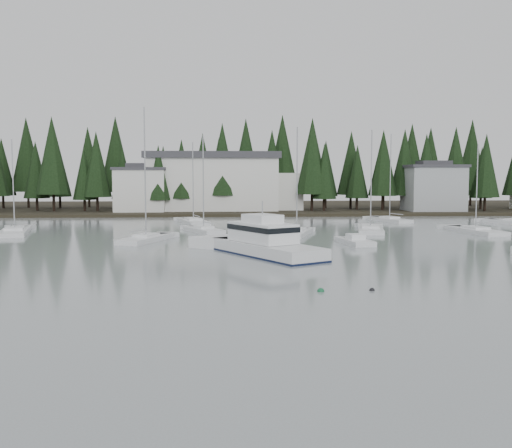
{
  "coord_description": "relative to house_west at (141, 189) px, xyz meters",
  "views": [
    {
      "loc": [
        -3.11,
        -26.0,
        6.72
      ],
      "look_at": [
        -0.12,
        25.24,
        2.5
      ],
      "focal_mm": 40.0,
      "sensor_mm": 36.0,
      "label": 1
    }
  ],
  "objects": [
    {
      "name": "ground",
      "position": [
        18.0,
        -79.0,
        -4.65
      ],
      "size": [
        260.0,
        260.0,
        0.0
      ],
      "primitive_type": "plane",
      "color": "gray",
      "rests_on": "ground"
    },
    {
      "name": "far_shore_land",
      "position": [
        18.0,
        18.0,
        -4.65
      ],
      "size": [
        240.0,
        54.0,
        1.0
      ],
      "primitive_type": "cube",
      "color": "black",
      "rests_on": "ground"
    },
    {
      "name": "conifer_treeline",
      "position": [
        18.0,
        7.0,
        -4.65
      ],
      "size": [
        200.0,
        22.0,
        20.0
      ],
      "primitive_type": null,
      "color": "black",
      "rests_on": "ground"
    },
    {
      "name": "house_west",
      "position": [
        0.0,
        0.0,
        0.0
      ],
      "size": [
        9.54,
        7.42,
        8.75
      ],
      "color": "silver",
      "rests_on": "ground"
    },
    {
      "name": "house_east_a",
      "position": [
        54.0,
        -1.0,
        0.25
      ],
      "size": [
        10.6,
        8.48,
        9.25
      ],
      "color": "#999EA0",
      "rests_on": "ground"
    },
    {
      "name": "harbor_inn",
      "position": [
        15.04,
        3.34,
        1.12
      ],
      "size": [
        29.5,
        11.5,
        10.9
      ],
      "color": "silver",
      "rests_on": "ground"
    },
    {
      "name": "cabin_cruiser_center",
      "position": [
        18.52,
        -56.2,
        -3.84
      ],
      "size": [
        9.67,
        12.9,
        5.42
      ],
      "rotation": [
        0.0,
        0.0,
        2.09
      ],
      "color": "silver",
      "rests_on": "ground"
    },
    {
      "name": "sailboat_1",
      "position": [
        12.52,
        -35.11,
        -4.58
      ],
      "size": [
        5.49,
        8.31,
        12.35
      ],
      "rotation": [
        0.0,
        0.0,
        1.99
      ],
      "color": "silver",
      "rests_on": "ground"
    },
    {
      "name": "sailboat_2",
      "position": [
        10.58,
        -21.59,
        -4.6
      ],
      "size": [
        5.43,
        10.35,
        12.37
      ],
      "rotation": [
        0.0,
        0.0,
        1.85
      ],
      "color": "silver",
      "rests_on": "ground"
    },
    {
      "name": "sailboat_3",
      "position": [
        40.25,
        -19.84,
        -4.57
      ],
      "size": [
        5.08,
        8.96,
        13.79
      ],
      "rotation": [
        0.0,
        0.0,
        1.88
      ],
      "color": "silver",
      "rests_on": "ground"
    },
    {
      "name": "sailboat_6",
      "position": [
        23.48,
        -39.32,
        -4.58
      ],
      "size": [
        5.11,
        9.18,
        13.02
      ],
      "rotation": [
        0.0,
        0.0,
        1.26
      ],
      "color": "silver",
      "rests_on": "ground"
    },
    {
      "name": "sailboat_7",
      "position": [
        45.55,
        -37.79,
        -4.6
      ],
      "size": [
        4.1,
        10.1,
        11.2
      ],
      "rotation": [
        0.0,
        0.0,
        1.7
      ],
      "color": "silver",
      "rests_on": "ground"
    },
    {
      "name": "sailboat_8",
      "position": [
        33.2,
        -35.48,
        -4.59
      ],
      "size": [
        5.07,
        10.3,
        13.06
      ],
      "rotation": [
        0.0,
        0.0,
        1.35
      ],
      "color": "silver",
      "rests_on": "ground"
    },
    {
      "name": "sailboat_9",
      "position": [
        -9.96,
        -35.7,
        -4.6
      ],
      "size": [
        5.45,
        11.12,
        11.75
      ],
      "rotation": [
        0.0,
        0.0,
        1.81
      ],
      "color": "silver",
      "rests_on": "ground"
    },
    {
      "name": "sailboat_10",
      "position": [
        6.79,
        -44.71,
        -4.56
      ],
      "size": [
        5.38,
        8.89,
        14.51
      ],
      "rotation": [
        0.0,
        0.0,
        1.21
      ],
      "color": "silver",
      "rests_on": "ground"
    },
    {
      "name": "runabout_1",
      "position": [
        28.21,
        -48.71,
        -4.52
      ],
      "size": [
        3.08,
        5.65,
        1.42
      ],
      "rotation": [
        0.0,
        0.0,
        1.74
      ],
      "color": "silver",
      "rests_on": "ground"
    },
    {
      "name": "mooring_buoy_green",
      "position": [
        20.63,
        -72.14,
        -4.65
      ],
      "size": [
        0.44,
        0.44,
        0.44
      ],
      "primitive_type": "sphere",
      "color": "#145933",
      "rests_on": "ground"
    },
    {
      "name": "mooring_buoy_dark",
      "position": [
        23.73,
        -72.05,
        -4.65
      ],
      "size": [
        0.34,
        0.34,
        0.34
      ],
      "primitive_type": "sphere",
      "color": "black",
      "rests_on": "ground"
    }
  ]
}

